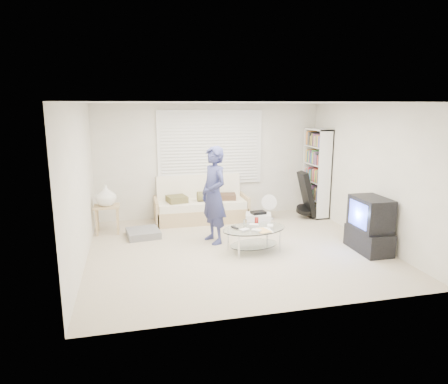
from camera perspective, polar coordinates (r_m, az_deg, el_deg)
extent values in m
plane|color=#B6A48E|center=(7.06, 1.70, -8.11)|extent=(5.00, 5.00, 0.00)
cube|color=beige|center=(8.89, -1.99, 4.47)|extent=(5.00, 0.02, 2.50)
cube|color=beige|center=(4.65, 8.97, -2.99)|extent=(5.00, 0.02, 2.50)
cube|color=beige|center=(6.55, -19.86, 0.90)|extent=(0.02, 4.50, 2.50)
cube|color=beige|center=(7.75, 19.94, 2.57)|extent=(0.02, 4.50, 2.50)
cube|color=white|center=(6.62, 1.84, 12.62)|extent=(5.00, 4.50, 0.02)
cube|color=white|center=(8.83, -1.97, 6.37)|extent=(2.32, 0.06, 1.62)
cube|color=black|center=(8.81, -1.95, 6.36)|extent=(2.20, 0.01, 1.50)
cube|color=silver|center=(8.79, -1.91, 6.34)|extent=(2.16, 0.04, 1.50)
cube|color=silver|center=(8.81, -1.94, 6.36)|extent=(2.32, 0.08, 1.62)
cube|color=tan|center=(8.66, -3.25, -3.17)|extent=(1.92, 0.77, 0.31)
cube|color=beige|center=(8.58, -3.24, -1.72)|extent=(1.85, 0.71, 0.15)
cube|color=beige|center=(8.83, -3.64, 0.60)|extent=(1.85, 0.21, 0.59)
cube|color=tan|center=(8.52, -9.64, -2.78)|extent=(0.06, 0.77, 0.54)
cube|color=tan|center=(8.84, 2.89, -2.07)|extent=(0.06, 0.77, 0.54)
cube|color=brown|center=(8.45, -6.76, -1.01)|extent=(0.46, 0.46, 0.13)
cylinder|color=brown|center=(8.51, -2.23, -0.57)|extent=(0.48, 0.21, 0.21)
cube|color=#462E23|center=(8.67, 0.50, -0.65)|extent=(0.40, 0.40, 0.12)
cube|color=slate|center=(7.82, -11.46, -5.78)|extent=(0.67, 0.67, 0.13)
cube|color=tan|center=(8.08, -16.42, -1.99)|extent=(0.49, 0.39, 0.04)
cube|color=tan|center=(8.03, -17.75, -4.20)|extent=(0.04, 0.04, 0.53)
cube|color=tan|center=(8.00, -14.96, -4.07)|extent=(0.04, 0.04, 0.53)
cube|color=tan|center=(8.31, -17.60, -3.64)|extent=(0.04, 0.04, 0.53)
cube|color=tan|center=(8.28, -14.91, -3.51)|extent=(0.04, 0.04, 0.53)
imported|color=white|center=(8.03, -16.52, -0.44)|extent=(0.39, 0.39, 0.41)
cube|color=white|center=(9.19, 13.10, 2.69)|extent=(0.31, 0.82, 1.96)
cube|color=black|center=(8.95, 11.77, -0.36)|extent=(0.38, 0.37, 1.03)
cylinder|color=black|center=(9.02, 11.45, -2.50)|extent=(0.37, 0.39, 0.19)
cylinder|color=white|center=(8.86, 6.29, -3.83)|extent=(0.23, 0.23, 0.03)
cylinder|color=white|center=(8.82, 6.31, -2.92)|extent=(0.03, 0.03, 0.29)
cylinder|color=white|center=(8.76, 6.35, -1.41)|extent=(0.35, 0.23, 0.34)
cylinder|color=white|center=(8.76, 6.35, -1.41)|extent=(0.10, 0.08, 0.09)
cube|color=white|center=(8.18, 4.91, -4.14)|extent=(0.59, 0.49, 0.30)
cube|color=black|center=(8.13, 4.93, -2.94)|extent=(0.31, 0.24, 0.05)
cube|color=black|center=(7.34, 19.95, -6.47)|extent=(0.47, 0.87, 0.39)
cube|color=black|center=(7.21, 20.22, -2.91)|extent=(0.49, 0.73, 0.56)
cube|color=#485CEC|center=(7.09, 18.65, -3.05)|extent=(0.03, 0.56, 0.42)
ellipsoid|color=silver|center=(6.83, 4.32, -5.25)|extent=(1.22, 0.89, 0.02)
ellipsoid|color=silver|center=(6.92, 4.28, -7.49)|extent=(0.94, 0.68, 0.01)
cylinder|color=silver|center=(6.55, 2.16, -7.98)|extent=(0.03, 0.03, 0.39)
cylinder|color=silver|center=(6.90, 8.02, -7.03)|extent=(0.03, 0.03, 0.39)
cylinder|color=silver|center=(6.93, 0.57, -6.81)|extent=(0.03, 0.03, 0.39)
cylinder|color=silver|center=(7.26, 6.20, -5.98)|extent=(0.03, 0.03, 0.39)
cube|color=white|center=(6.66, 2.93, -5.46)|extent=(0.18, 0.16, 0.04)
cube|color=white|center=(6.93, 4.31, -4.75)|extent=(0.18, 0.15, 0.04)
cube|color=white|center=(6.91, 6.62, -4.85)|extent=(0.15, 0.18, 0.04)
cube|color=white|center=(6.65, 4.66, -5.51)|extent=(0.18, 0.17, 0.04)
cylinder|color=silver|center=(6.93, 3.03, -4.41)|extent=(0.07, 0.07, 0.11)
cylinder|color=red|center=(7.05, 4.67, -4.10)|extent=(0.07, 0.07, 0.12)
cube|color=black|center=(6.80, 1.55, -5.11)|extent=(0.10, 0.18, 0.02)
cube|color=white|center=(6.72, 5.81, -5.46)|extent=(0.23, 0.31, 0.01)
cube|color=#E1AD60|center=(6.68, 5.51, -5.50)|extent=(0.27, 0.32, 0.01)
imported|color=navy|center=(7.17, -1.46, -0.46)|extent=(0.60, 0.74, 1.76)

